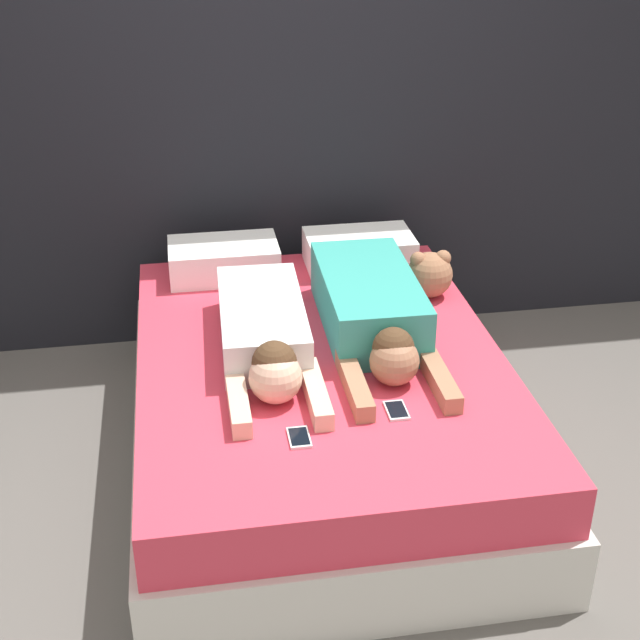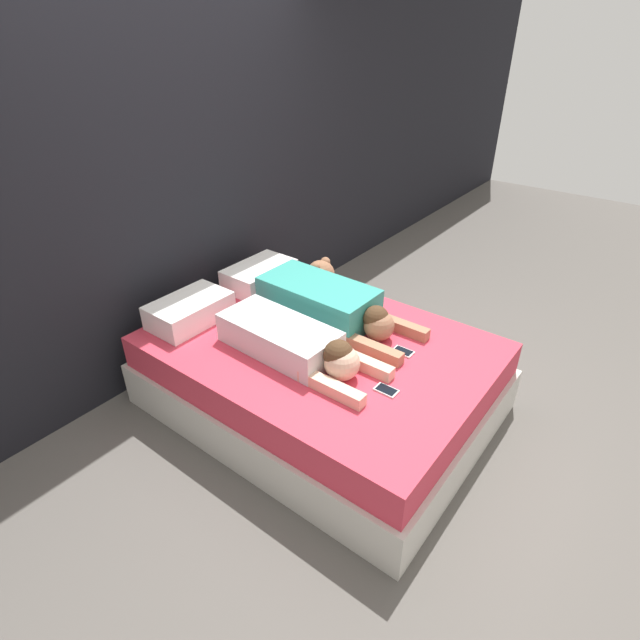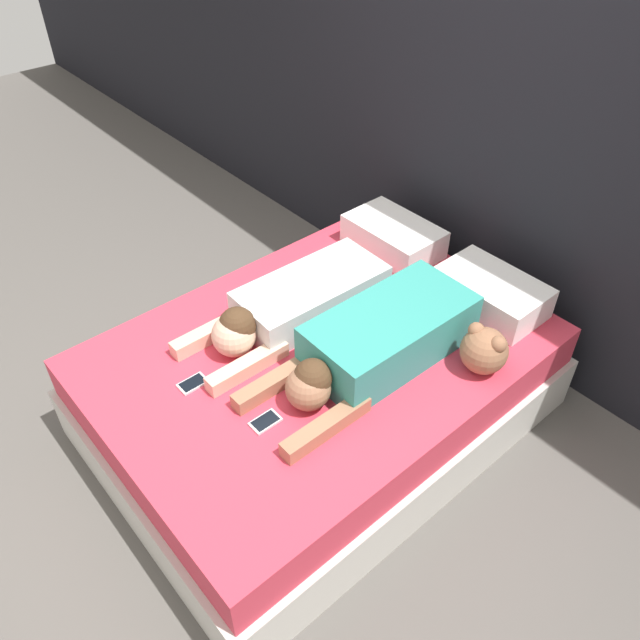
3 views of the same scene
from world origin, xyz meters
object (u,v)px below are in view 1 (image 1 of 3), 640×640
at_px(pillow_head_right, 359,251).
at_px(person_left, 265,335).
at_px(bed, 320,406).
at_px(cell_phone_right, 396,410).
at_px(cell_phone_left, 299,438).
at_px(person_right, 372,311).
at_px(plush_toy, 430,274).
at_px(pillow_head_left, 224,260).

xyz_separation_m(pillow_head_right, person_left, (-0.55, -0.80, 0.01)).
distance_m(bed, pillow_head_right, 0.94).
height_order(pillow_head_right, person_left, person_left).
relative_size(bed, cell_phone_right, 16.71).
relative_size(cell_phone_left, cell_phone_right, 1.00).
bearing_deg(cell_phone_right, person_right, 86.40).
bearing_deg(pillow_head_right, cell_phone_right, -95.58).
xyz_separation_m(bed, plush_toy, (0.57, 0.44, 0.37)).
distance_m(person_right, cell_phone_left, 0.81).
relative_size(cell_phone_left, plush_toy, 0.57).
relative_size(person_left, cell_phone_left, 8.58).
relative_size(bed, person_left, 1.95).
xyz_separation_m(cell_phone_right, plush_toy, (0.37, 0.90, 0.10)).
relative_size(person_right, cell_phone_left, 9.00).
relative_size(pillow_head_left, plush_toy, 2.35).
xyz_separation_m(bed, pillow_head_left, (-0.33, 0.81, 0.34)).
bearing_deg(pillow_head_left, cell_phone_left, -83.47).
bearing_deg(pillow_head_left, pillow_head_right, 0.00).
bearing_deg(bed, pillow_head_right, 68.05).
height_order(pillow_head_left, person_left, person_left).
height_order(person_left, plush_toy, person_left).
bearing_deg(person_right, person_left, -167.65).
bearing_deg(pillow_head_right, person_left, -124.31).
height_order(pillow_head_left, plush_toy, plush_toy).
bearing_deg(person_left, person_right, 12.35).
xyz_separation_m(pillow_head_right, person_right, (-0.09, -0.70, 0.03)).
relative_size(bed, plush_toy, 9.46).
xyz_separation_m(bed, person_right, (0.24, 0.11, 0.37)).
height_order(pillow_head_right, cell_phone_left, pillow_head_right).
relative_size(person_left, cell_phone_right, 8.58).
bearing_deg(cell_phone_right, pillow_head_left, 112.50).
relative_size(person_left, plush_toy, 4.85).
bearing_deg(person_left, pillow_head_right, 55.69).
bearing_deg(plush_toy, pillow_head_right, 123.18).
height_order(bed, person_left, person_left).
relative_size(pillow_head_right, person_right, 0.46).
bearing_deg(pillow_head_right, cell_phone_left, -109.68).
bearing_deg(pillow_head_right, pillow_head_left, 180.00).
distance_m(pillow_head_left, person_left, 0.81).
height_order(pillow_head_right, plush_toy, plush_toy).
distance_m(bed, plush_toy, 0.81).
bearing_deg(plush_toy, cell_phone_right, -112.36).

